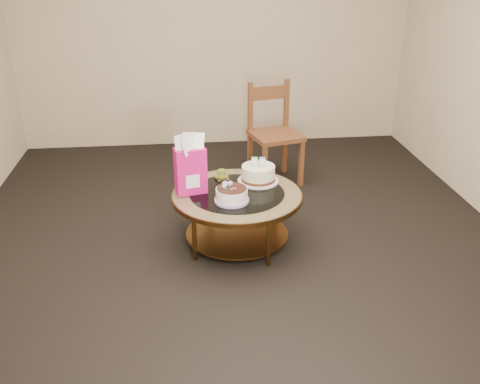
{
  "coord_description": "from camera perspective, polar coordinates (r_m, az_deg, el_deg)",
  "views": [
    {
      "loc": [
        -0.39,
        -3.74,
        2.2
      ],
      "look_at": [
        0.03,
        0.02,
        0.45
      ],
      "focal_mm": 40.0,
      "sensor_mm": 36.0,
      "label": 1
    }
  ],
  "objects": [
    {
      "name": "ground",
      "position": [
        4.36,
        -0.31,
        -5.53
      ],
      "size": [
        5.0,
        5.0,
        0.0
      ],
      "primitive_type": "plane",
      "color": "black",
      "rests_on": "ground"
    },
    {
      "name": "cream_cake",
      "position": [
        4.32,
        1.96,
        1.93
      ],
      "size": [
        0.33,
        0.33,
        0.21
      ],
      "rotation": [
        0.0,
        0.0,
        -0.15
      ],
      "color": "white",
      "rests_on": "coffee_table"
    },
    {
      "name": "dining_chair",
      "position": [
        5.37,
        3.65,
        6.3
      ],
      "size": [
        0.56,
        0.56,
        0.99
      ],
      "rotation": [
        0.0,
        0.0,
        0.24
      ],
      "color": "brown",
      "rests_on": "ground"
    },
    {
      "name": "coffee_table",
      "position": [
        4.18,
        -0.32,
        -1.06
      ],
      "size": [
        1.02,
        1.02,
        0.46
      ],
      "color": "brown",
      "rests_on": "ground"
    },
    {
      "name": "pillar_candle",
      "position": [
        4.39,
        -1.98,
        1.79
      ],
      "size": [
        0.12,
        0.12,
        0.09
      ],
      "rotation": [
        0.0,
        0.0,
        0.27
      ],
      "color": "#CABC53",
      "rests_on": "coffee_table"
    },
    {
      "name": "gift_bag",
      "position": [
        4.08,
        -5.32,
        2.93
      ],
      "size": [
        0.25,
        0.21,
        0.47
      ],
      "rotation": [
        0.0,
        0.0,
        0.22
      ],
      "color": "#F11699",
      "rests_on": "coffee_table"
    },
    {
      "name": "room_walls",
      "position": [
        3.82,
        -0.37,
        14.86
      ],
      "size": [
        4.52,
        5.02,
        2.61
      ],
      "color": "beige",
      "rests_on": "ground"
    },
    {
      "name": "decorated_cake",
      "position": [
        3.99,
        -0.91,
        -0.36
      ],
      "size": [
        0.26,
        0.26,
        0.15
      ],
      "rotation": [
        0.0,
        0.0,
        -0.15
      ],
      "color": "#B28EC8",
      "rests_on": "coffee_table"
    }
  ]
}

